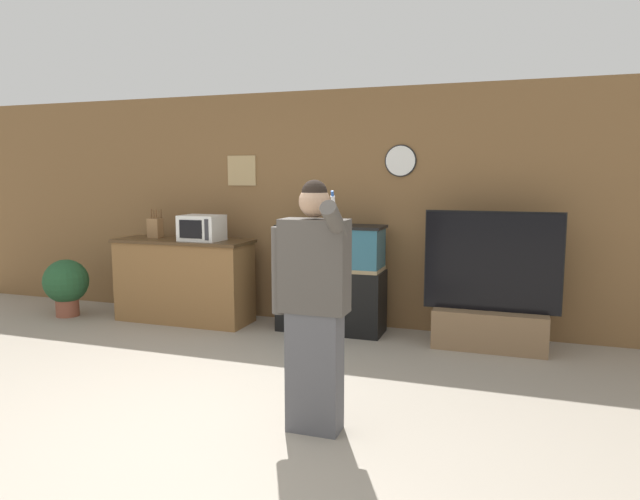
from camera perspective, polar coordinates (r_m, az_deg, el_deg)
The scene contains 9 objects.
ground_plane at distance 3.99m, azimuth -15.96°, elevation -17.62°, with size 18.00×18.00×0.00m, color gray.
wall_back_paneled at distance 6.45m, azimuth -0.17°, elevation 4.20°, with size 10.00×0.08×2.60m.
counter_island at distance 6.73m, azimuth -13.43°, elevation -2.96°, with size 1.59×0.57×0.95m.
microwave at distance 6.47m, azimuth -11.73°, elevation 2.18°, with size 0.45×0.36×0.28m.
knife_block at distance 6.92m, azimuth -16.16°, elevation 2.19°, with size 0.15×0.12×0.33m.
aquarium_on_stand at distance 6.10m, azimuth 1.11°, elevation -2.84°, with size 1.13×0.43×1.15m.
tv_on_stand at distance 5.76m, azimuth 16.64°, elevation -5.72°, with size 1.29×0.40×1.34m.
person_standing at distance 3.68m, azimuth -0.69°, elevation -5.33°, with size 0.52×0.39×1.65m.
potted_plant at distance 7.43m, azimuth -24.05°, elevation -3.08°, with size 0.52×0.52×0.68m.
Camera 1 is at (2.11, -2.94, 1.67)m, focal length 32.00 mm.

